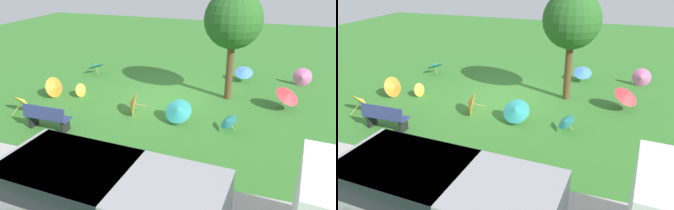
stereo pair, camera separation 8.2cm
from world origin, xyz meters
The scene contains 14 objects.
ground centered at (0.00, 0.00, 0.00)m, with size 40.00×40.00×0.00m, color #387A2D.
van_dark centered at (-1.06, 7.38, 0.91)m, with size 4.69×2.32×1.53m.
park_bench centered at (2.97, 3.99, 0.47)m, with size 1.60×0.48×0.90m.
shade_tree centered at (-2.31, -0.77, 3.19)m, with size 2.24×2.24×4.34m.
parasol_yellow_0 centered at (3.53, 1.04, 0.29)m, with size 0.51×0.60×0.58m.
parasol_teal_0 centered at (4.52, -1.80, 0.48)m, with size 1.04×1.05×0.73m.
parasol_pink_0 centered at (-5.26, -3.33, 0.42)m, with size 0.87×0.77×0.85m.
parasol_teal_2 centered at (-1.03, 2.10, 0.50)m, with size 0.99×0.89×0.88m.
parasol_red_0 centered at (-4.65, -0.31, 0.63)m, with size 1.26×1.26×0.95m.
parasol_blue_0 centered at (-2.68, -3.07, 0.50)m, with size 0.90×0.87×0.75m.
parasol_teal_3 centered at (-2.77, 2.12, 0.37)m, with size 0.76×0.79×0.60m.
parasol_orange_0 centered at (4.53, 1.40, 0.44)m, with size 0.79×0.91×0.87m.
parasol_orange_1 centered at (0.79, 1.92, 0.44)m, with size 0.83×0.92×0.87m.
parasol_yellow_1 centered at (4.80, 3.01, 0.41)m, with size 1.01×0.93×0.78m.
Camera 2 is at (-4.11, 11.95, 5.22)m, focal length 34.97 mm.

